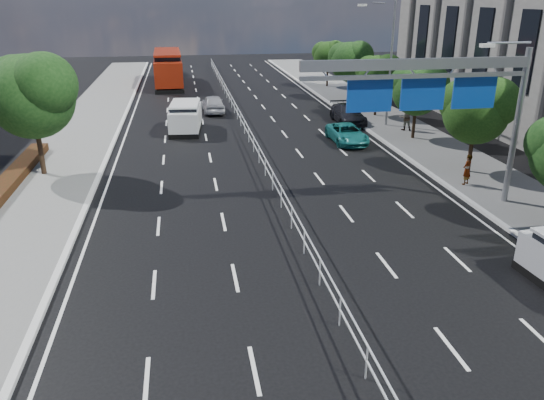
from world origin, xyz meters
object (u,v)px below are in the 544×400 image
object	(u,v)px
white_minivan	(186,117)
parked_car_teal	(347,134)
parked_car_dark	(348,114)
pedestrian_a	(467,170)
pedestrian_b	(406,117)
near_car_silver	(213,104)
overhead_gantry	(441,87)
near_car_dark	(175,69)
red_bus	(168,67)

from	to	relation	value
white_minivan	parked_car_teal	size ratio (longest dim) A/B	1.13
parked_car_dark	parked_car_teal	bearing A→B (deg)	-106.85
pedestrian_a	pedestrian_b	xyz separation A→B (m)	(1.60, 11.74, 0.13)
parked_car_dark	white_minivan	bearing A→B (deg)	-176.40
near_car_silver	pedestrian_a	xyz separation A→B (m)	(11.66, -20.95, 0.20)
overhead_gantry	white_minivan	size ratio (longest dim) A/B	2.04
near_car_dark	pedestrian_b	bearing A→B (deg)	117.62
near_car_silver	near_car_dark	xyz separation A→B (m)	(-3.22, 23.93, -0.07)
white_minivan	near_car_silver	size ratio (longest dim) A/B	1.16
white_minivan	pedestrian_a	world-z (taller)	white_minivan
white_minivan	parked_car_dark	distance (m)	12.43
parked_car_teal	pedestrian_b	distance (m)	5.52
near_car_silver	pedestrian_b	distance (m)	16.16
overhead_gantry	parked_car_teal	xyz separation A→B (m)	(-0.24, 11.95, -4.99)
parked_car_dark	pedestrian_b	size ratio (longest dim) A/B	2.63
near_car_silver	parked_car_dark	xyz separation A→B (m)	(10.03, -5.78, -0.03)
overhead_gantry	near_car_silver	bearing A→B (deg)	109.92
parked_car_teal	parked_car_dark	xyz separation A→B (m)	(1.80, 5.64, 0.09)
red_bus	parked_car_dark	xyz separation A→B (m)	(13.91, -21.44, -1.19)
near_car_silver	pedestrian_b	bearing A→B (deg)	143.04
near_car_dark	near_car_silver	bearing A→B (deg)	98.83
near_car_silver	parked_car_dark	distance (m)	11.58
near_car_dark	pedestrian_b	xyz separation A→B (m)	(16.48, -33.14, 0.40)
white_minivan	near_car_dark	xyz separation A→B (m)	(-0.84, 30.31, -0.36)
near_car_dark	red_bus	bearing A→B (deg)	86.56
red_bus	pedestrian_b	world-z (taller)	red_bus
overhead_gantry	pedestrian_a	bearing A→B (deg)	37.12
overhead_gantry	red_bus	size ratio (longest dim) A/B	0.84
near_car_dark	parked_car_teal	xyz separation A→B (m)	(11.44, -35.35, -0.05)
parked_car_dark	pedestrian_a	size ratio (longest dim) A/B	3.07
red_bus	pedestrian_a	distance (m)	39.79
near_car_dark	pedestrian_b	world-z (taller)	pedestrian_b
near_car_dark	pedestrian_b	distance (m)	37.02
white_minivan	near_car_dark	distance (m)	30.32
white_minivan	near_car_silver	xyz separation A→B (m)	(2.38, 6.38, -0.30)
overhead_gantry	near_car_dark	distance (m)	48.97
white_minivan	overhead_gantry	bearing A→B (deg)	-51.93
near_car_silver	near_car_dark	world-z (taller)	near_car_silver
parked_car_teal	parked_car_dark	world-z (taller)	parked_car_dark
near_car_silver	pedestrian_a	distance (m)	23.98
parked_car_dark	overhead_gantry	bearing A→B (deg)	-94.21
overhead_gantry	pedestrian_b	world-z (taller)	overhead_gantry
white_minivan	near_car_silver	distance (m)	6.81
white_minivan	pedestrian_b	xyz separation A→B (m)	(15.65, -2.83, 0.03)
near_car_silver	white_minivan	bearing A→B (deg)	67.35
red_bus	overhead_gantry	bearing A→B (deg)	-73.76
red_bus	pedestrian_a	world-z (taller)	red_bus
near_car_silver	pedestrian_a	world-z (taller)	pedestrian_a
red_bus	near_car_silver	distance (m)	16.18
white_minivan	red_bus	world-z (taller)	red_bus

